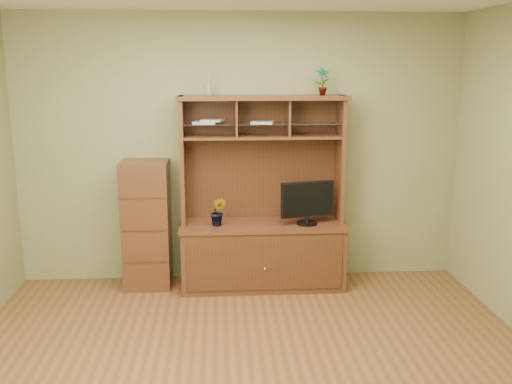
{
  "coord_description": "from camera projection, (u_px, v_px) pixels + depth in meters",
  "views": [
    {
      "loc": [
        -0.21,
        -3.74,
        2.17
      ],
      "look_at": [
        0.11,
        1.2,
        1.08
      ],
      "focal_mm": 40.0,
      "sensor_mm": 36.0,
      "label": 1
    }
  ],
  "objects": [
    {
      "name": "room",
      "position": [
        251.0,
        191.0,
        3.83
      ],
      "size": [
        4.54,
        4.04,
        2.74
      ],
      "color": "brown",
      "rests_on": "ground"
    },
    {
      "name": "side_cabinet",
      "position": [
        147.0,
        225.0,
        5.66
      ],
      "size": [
        0.46,
        0.42,
        1.28
      ],
      "color": "#442413",
      "rests_on": "room"
    },
    {
      "name": "magazines",
      "position": [
        226.0,
        122.0,
        5.52
      ],
      "size": [
        0.8,
        0.21,
        0.04
      ],
      "color": "#BCBBC1",
      "rests_on": "media_hutch"
    },
    {
      "name": "reed_diffuser",
      "position": [
        207.0,
        84.0,
        5.43
      ],
      "size": [
        0.06,
        0.06,
        0.28
      ],
      "color": "silver",
      "rests_on": "media_hutch"
    },
    {
      "name": "monitor",
      "position": [
        307.0,
        202.0,
        5.58
      ],
      "size": [
        0.53,
        0.21,
        0.43
      ],
      "rotation": [
        0.0,
        0.0,
        0.24
      ],
      "color": "black",
      "rests_on": "media_hutch"
    },
    {
      "name": "top_plant",
      "position": [
        322.0,
        81.0,
        5.5
      ],
      "size": [
        0.16,
        0.12,
        0.27
      ],
      "primitive_type": "imported",
      "rotation": [
        0.0,
        0.0,
        0.18
      ],
      "color": "#346F27",
      "rests_on": "media_hutch"
    },
    {
      "name": "orchid_plant",
      "position": [
        218.0,
        212.0,
        5.54
      ],
      "size": [
        0.19,
        0.17,
        0.28
      ],
      "primitive_type": "imported",
      "rotation": [
        0.0,
        0.0,
        -0.34
      ],
      "color": "#2D5B1F",
      "rests_on": "media_hutch"
    },
    {
      "name": "media_hutch",
      "position": [
        263.0,
        235.0,
        5.71
      ],
      "size": [
        1.66,
        0.61,
        1.9
      ],
      "color": "#442413",
      "rests_on": "room"
    }
  ]
}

